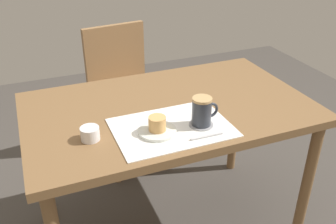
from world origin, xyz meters
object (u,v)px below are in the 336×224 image
(wooden_chair, at_px, (125,88))
(pastry_plate, at_px, (157,131))
(coffee_mug, at_px, (202,111))
(dining_table, at_px, (169,121))
(sugar_bowl, at_px, (90,134))
(pastry, at_px, (157,123))

(wooden_chair, bearing_deg, pastry_plate, 74.97)
(pastry_plate, xyz_separation_m, coffee_mug, (0.18, -0.01, 0.06))
(coffee_mug, bearing_deg, wooden_chair, 93.40)
(dining_table, height_order, sugar_bowl, sugar_bowl)
(wooden_chair, xyz_separation_m, pastry_plate, (-0.12, -0.91, 0.24))
(pastry, height_order, coffee_mug, coffee_mug)
(wooden_chair, relative_size, pastry_plate, 5.82)
(pastry_plate, xyz_separation_m, sugar_bowl, (-0.24, 0.05, 0.02))
(dining_table, xyz_separation_m, pastry, (-0.13, -0.20, 0.12))
(pastry_plate, bearing_deg, pastry, 0.00)
(pastry_plate, distance_m, coffee_mug, 0.19)
(wooden_chair, xyz_separation_m, pastry, (-0.12, -0.91, 0.28))
(pastry, relative_size, sugar_bowl, 0.93)
(dining_table, distance_m, wooden_chair, 0.73)
(wooden_chair, distance_m, pastry_plate, 0.95)
(pastry, xyz_separation_m, sugar_bowl, (-0.24, 0.05, -0.02))
(wooden_chair, bearing_deg, dining_table, 82.90)
(pastry_plate, distance_m, pastry, 0.03)
(dining_table, relative_size, sugar_bowl, 17.43)
(coffee_mug, bearing_deg, pastry_plate, 175.69)
(dining_table, distance_m, coffee_mug, 0.26)
(coffee_mug, distance_m, sugar_bowl, 0.43)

